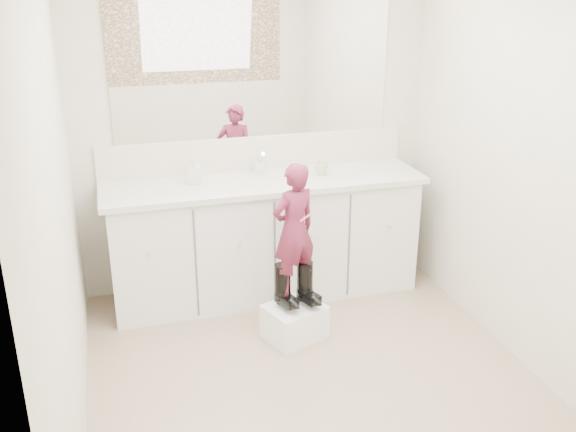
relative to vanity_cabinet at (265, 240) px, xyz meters
name	(u,v)px	position (x,y,z in m)	size (l,w,h in m)	color
floor	(317,386)	(0.00, -1.23, -0.42)	(3.00, 3.00, 0.00)	#8D715C
wall_back	(255,128)	(0.00, 0.27, 0.77)	(2.60, 2.60, 0.00)	beige
wall_front	(477,344)	(0.00, -2.73, 0.77)	(2.60, 2.60, 0.00)	beige
wall_left	(57,217)	(-1.30, -1.23, 0.78)	(3.00, 3.00, 0.00)	beige
wall_right	(536,172)	(1.30, -1.23, 0.78)	(3.00, 3.00, 0.00)	beige
vanity_cabinet	(265,240)	(0.00, 0.00, 0.00)	(2.20, 0.55, 0.85)	silver
countertop	(265,183)	(0.00, -0.01, 0.45)	(2.28, 0.58, 0.04)	beige
backsplash	(256,153)	(0.00, 0.26, 0.59)	(2.28, 0.03, 0.25)	beige
mirror	(254,67)	(0.00, 0.26, 1.22)	(2.00, 0.02, 1.00)	white
dot_panel	(492,206)	(0.00, -2.71, 1.22)	(2.00, 0.01, 1.20)	#472819
faucet	(259,167)	(0.00, 0.15, 0.52)	(0.08, 0.08, 0.10)	silver
cup	(322,169)	(0.43, -0.01, 0.51)	(0.10, 0.10, 0.09)	#BFBA99
soap_bottle	(195,170)	(-0.48, 0.05, 0.56)	(0.09, 0.09, 0.19)	silver
step_stool	(295,322)	(0.03, -0.67, -0.31)	(0.36, 0.30, 0.23)	white
boot_left	(283,286)	(-0.05, -0.65, -0.05)	(0.11, 0.20, 0.30)	black
boot_right	(305,283)	(0.10, -0.65, -0.05)	(0.11, 0.20, 0.30)	black
toddler	(294,230)	(0.03, -0.65, 0.34)	(0.32, 0.21, 0.87)	#A43258
toothbrush	(309,215)	(0.10, -0.73, 0.45)	(0.01, 0.01, 0.14)	#DC5599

